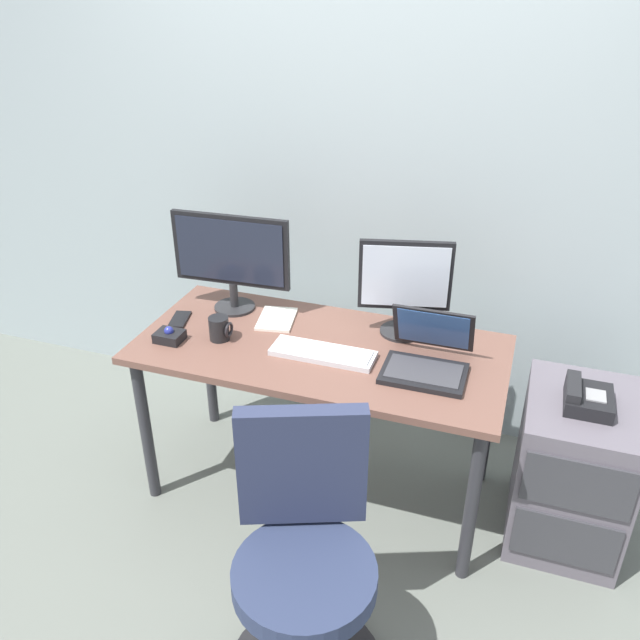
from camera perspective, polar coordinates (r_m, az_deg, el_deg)
name	(u,v)px	position (r m, az deg, el deg)	size (l,w,h in m)	color
ground_plane	(320,485)	(3.06, 0.00, -14.18)	(8.00, 8.00, 0.00)	slate
back_wall	(371,140)	(2.99, 4.50, 15.40)	(6.00, 0.10, 2.80)	#9BAAAE
desk	(320,364)	(2.66, 0.00, -3.85)	(1.48, 0.69, 0.73)	brown
file_cabinet	(571,469)	(2.84, 21.05, -12.04)	(0.42, 0.53, 0.64)	#5F5862
desk_phone	(586,398)	(2.62, 22.21, -6.32)	(0.17, 0.20, 0.09)	black
office_chair	(304,571)	(2.17, -1.39, -21.00)	(0.53, 0.55, 0.94)	black
monitor_main	(231,256)	(2.82, -7.77, 5.55)	(0.52, 0.18, 0.43)	#262628
monitor_side	(405,283)	(2.63, 7.40, 3.18)	(0.37, 0.18, 0.41)	#262628
keyboard	(323,353)	(2.55, 0.26, -2.87)	(0.41, 0.14, 0.03)	silver
laptop	(427,356)	(2.49, 9.34, -3.15)	(0.31, 0.32, 0.22)	black
trackball_mouse	(169,336)	(2.71, -12.99, -1.34)	(0.11, 0.09, 0.07)	black
coffee_mug	(220,328)	(2.67, -8.74, -0.74)	(0.09, 0.08, 0.10)	black
paper_notepad	(277,319)	(2.81, -3.80, 0.09)	(0.15, 0.21, 0.01)	white
cell_phone	(180,319)	(2.87, -12.13, 0.05)	(0.07, 0.14, 0.01)	black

